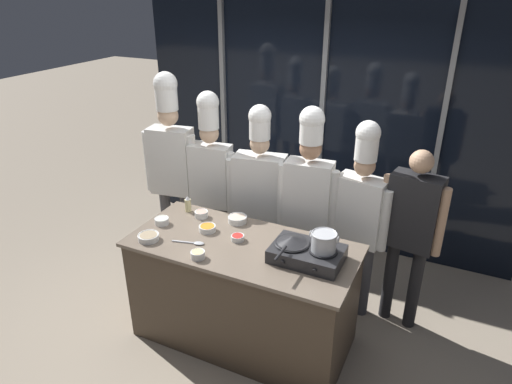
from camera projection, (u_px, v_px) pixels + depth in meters
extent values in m
plane|color=gray|center=(244.00, 336.00, 3.99)|extent=(24.00, 24.00, 0.00)
cube|color=black|center=(322.00, 128.00, 4.99)|extent=(4.27, 0.04, 2.70)
cube|color=gray|center=(224.00, 116.00, 5.43)|extent=(0.05, 0.05, 2.70)
cube|color=gray|center=(321.00, 129.00, 4.96)|extent=(0.05, 0.05, 2.70)
cube|color=gray|center=(439.00, 145.00, 4.48)|extent=(0.05, 0.05, 2.70)
cube|color=#4C3D2D|center=(243.00, 294.00, 3.79)|extent=(1.76, 0.80, 0.91)
cube|color=#756656|center=(242.00, 246.00, 3.60)|extent=(1.82, 0.84, 0.03)
cube|color=#28282B|center=(307.00, 254.00, 3.37)|extent=(0.53, 0.35, 0.10)
cylinder|color=black|center=(292.00, 243.00, 3.39)|extent=(0.21, 0.21, 0.01)
cylinder|color=black|center=(282.00, 263.00, 3.26)|extent=(0.03, 0.01, 0.03)
cylinder|color=black|center=(323.00, 251.00, 3.30)|extent=(0.21, 0.21, 0.01)
cylinder|color=black|center=(314.00, 271.00, 3.17)|extent=(0.03, 0.01, 0.03)
cylinder|color=#232326|center=(292.00, 242.00, 3.39)|extent=(0.25, 0.25, 0.01)
cone|color=#232326|center=(292.00, 240.00, 3.38)|extent=(0.27, 0.27, 0.05)
cylinder|color=black|center=(280.00, 253.00, 3.19)|extent=(0.02, 0.20, 0.02)
cylinder|color=#B7BABF|center=(324.00, 242.00, 3.27)|extent=(0.18, 0.18, 0.14)
torus|color=#B7BABF|center=(324.00, 234.00, 3.24)|extent=(0.19, 0.19, 0.01)
torus|color=#B7BABF|center=(311.00, 234.00, 3.29)|extent=(0.01, 0.05, 0.05)
torus|color=#B7BABF|center=(338.00, 240.00, 3.21)|extent=(0.01, 0.05, 0.05)
cylinder|color=beige|center=(188.00, 205.00, 4.08)|extent=(0.06, 0.06, 0.12)
cone|color=white|center=(187.00, 198.00, 4.05)|extent=(0.05, 0.05, 0.03)
cylinder|color=white|center=(149.00, 237.00, 3.64)|extent=(0.17, 0.17, 0.05)
torus|color=white|center=(148.00, 235.00, 3.63)|extent=(0.17, 0.17, 0.01)
cylinder|color=#9E896B|center=(148.00, 236.00, 3.64)|extent=(0.14, 0.14, 0.02)
cylinder|color=white|center=(162.00, 221.00, 3.88)|extent=(0.12, 0.12, 0.05)
torus|color=white|center=(161.00, 219.00, 3.87)|extent=(0.12, 0.12, 0.01)
cylinder|color=silver|center=(161.00, 220.00, 3.87)|extent=(0.10, 0.10, 0.03)
cylinder|color=white|center=(198.00, 255.00, 3.40)|extent=(0.11, 0.11, 0.05)
torus|color=white|center=(198.00, 252.00, 3.39)|extent=(0.11, 0.11, 0.01)
cylinder|color=#E0C689|center=(198.00, 253.00, 3.40)|extent=(0.09, 0.09, 0.03)
cylinder|color=white|center=(201.00, 214.00, 3.99)|extent=(0.12, 0.12, 0.05)
torus|color=white|center=(201.00, 212.00, 3.98)|extent=(0.12, 0.12, 0.01)
cylinder|color=#EAA893|center=(201.00, 213.00, 3.99)|extent=(0.10, 0.10, 0.03)
cylinder|color=white|center=(207.00, 228.00, 3.77)|extent=(0.14, 0.14, 0.05)
torus|color=white|center=(207.00, 226.00, 3.76)|extent=(0.14, 0.14, 0.01)
cylinder|color=orange|center=(207.00, 227.00, 3.77)|extent=(0.12, 0.12, 0.03)
cylinder|color=white|center=(238.00, 238.00, 3.64)|extent=(0.11, 0.11, 0.04)
torus|color=white|center=(238.00, 236.00, 3.63)|extent=(0.11, 0.11, 0.01)
cylinder|color=red|center=(238.00, 237.00, 3.63)|extent=(0.09, 0.09, 0.02)
cylinder|color=white|center=(237.00, 219.00, 3.91)|extent=(0.16, 0.16, 0.05)
torus|color=white|center=(237.00, 217.00, 3.90)|extent=(0.16, 0.16, 0.01)
cylinder|color=beige|center=(237.00, 218.00, 3.90)|extent=(0.13, 0.13, 0.03)
cube|color=#B2B5BA|center=(183.00, 242.00, 3.61)|extent=(0.18, 0.06, 0.01)
ellipsoid|color=#B2B5BA|center=(199.00, 243.00, 3.59)|extent=(0.10, 0.07, 0.02)
cylinder|color=#4C4C51|center=(187.00, 229.00, 4.86)|extent=(0.11, 0.11, 0.84)
cylinder|color=#4C4C51|center=(167.00, 226.00, 4.91)|extent=(0.11, 0.11, 0.84)
cube|color=white|center=(172.00, 161.00, 4.56)|extent=(0.46, 0.29, 0.68)
cylinder|color=white|center=(192.00, 166.00, 4.48)|extent=(0.09, 0.09, 0.62)
cylinder|color=white|center=(149.00, 161.00, 4.60)|extent=(0.09, 0.09, 0.62)
sphere|color=beige|center=(168.00, 116.00, 4.37)|extent=(0.20, 0.20, 0.20)
cylinder|color=white|center=(166.00, 97.00, 4.29)|extent=(0.21, 0.21, 0.25)
sphere|color=white|center=(165.00, 84.00, 4.24)|extent=(0.23, 0.23, 0.23)
cylinder|color=#4C4C51|center=(224.00, 239.00, 4.73)|extent=(0.10, 0.10, 0.77)
cylinder|color=#4C4C51|center=(204.00, 235.00, 4.79)|extent=(0.10, 0.10, 0.77)
cube|color=white|center=(211.00, 175.00, 4.47)|extent=(0.42, 0.25, 0.63)
cylinder|color=white|center=(231.00, 181.00, 4.38)|extent=(0.08, 0.08, 0.58)
cylinder|color=white|center=(189.00, 175.00, 4.51)|extent=(0.08, 0.08, 0.58)
sphere|color=beige|center=(209.00, 134.00, 4.29)|extent=(0.18, 0.18, 0.18)
cylinder|color=white|center=(208.00, 115.00, 4.21)|extent=(0.19, 0.19, 0.25)
sphere|color=white|center=(208.00, 102.00, 4.16)|extent=(0.21, 0.21, 0.21)
cylinder|color=#2D3856|center=(272.00, 250.00, 4.54)|extent=(0.12, 0.12, 0.76)
cylinder|color=#2D3856|center=(247.00, 246.00, 4.61)|extent=(0.12, 0.12, 0.76)
cube|color=white|center=(260.00, 186.00, 4.29)|extent=(0.51, 0.32, 0.61)
cylinder|color=white|center=(286.00, 194.00, 4.20)|extent=(0.10, 0.10, 0.56)
cylinder|color=white|center=(231.00, 187.00, 4.33)|extent=(0.10, 0.10, 0.56)
sphere|color=beige|center=(260.00, 144.00, 4.11)|extent=(0.18, 0.18, 0.18)
cylinder|color=white|center=(260.00, 128.00, 4.04)|extent=(0.19, 0.19, 0.21)
sphere|color=white|center=(260.00, 116.00, 4.00)|extent=(0.20, 0.20, 0.20)
cylinder|color=#4C4C51|center=(316.00, 266.00, 4.27)|extent=(0.11, 0.11, 0.79)
cylinder|color=#4C4C51|center=(293.00, 261.00, 4.34)|extent=(0.11, 0.11, 0.79)
cube|color=white|center=(308.00, 196.00, 4.00)|extent=(0.42, 0.25, 0.64)
cylinder|color=white|center=(333.00, 203.00, 3.91)|extent=(0.08, 0.08, 0.59)
cylinder|color=white|center=(282.00, 195.00, 4.06)|extent=(0.08, 0.08, 0.59)
sphere|color=#A87A5B|center=(311.00, 149.00, 3.82)|extent=(0.19, 0.19, 0.19)
cylinder|color=white|center=(311.00, 131.00, 3.75)|extent=(0.20, 0.20, 0.21)
sphere|color=white|center=(312.00, 119.00, 3.71)|extent=(0.21, 0.21, 0.21)
cylinder|color=#4C4C51|center=(365.00, 279.00, 4.12)|extent=(0.11, 0.11, 0.74)
cylinder|color=#4C4C51|center=(341.00, 271.00, 4.24)|extent=(0.11, 0.11, 0.74)
cube|color=white|center=(360.00, 210.00, 3.89)|extent=(0.45, 0.28, 0.60)
cylinder|color=white|center=(384.00, 221.00, 3.76)|extent=(0.08, 0.08, 0.55)
cylinder|color=white|center=(333.00, 206.00, 4.00)|extent=(0.08, 0.08, 0.55)
sphere|color=tan|center=(365.00, 166.00, 3.72)|extent=(0.18, 0.18, 0.18)
cylinder|color=white|center=(367.00, 147.00, 3.65)|extent=(0.19, 0.19, 0.23)
sphere|color=white|center=(368.00, 133.00, 3.60)|extent=(0.20, 0.20, 0.20)
cylinder|color=#232326|center=(414.00, 288.00, 3.96)|extent=(0.11, 0.11, 0.79)
cylinder|color=#232326|center=(389.00, 280.00, 4.07)|extent=(0.11, 0.11, 0.79)
cube|color=#232326|center=(413.00, 212.00, 3.71)|extent=(0.43, 0.27, 0.64)
cylinder|color=tan|center=(441.00, 223.00, 3.58)|extent=(0.08, 0.08, 0.59)
cylinder|color=tan|center=(385.00, 208.00, 3.81)|extent=(0.08, 0.08, 0.59)
sphere|color=tan|center=(422.00, 162.00, 3.53)|extent=(0.19, 0.19, 0.19)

